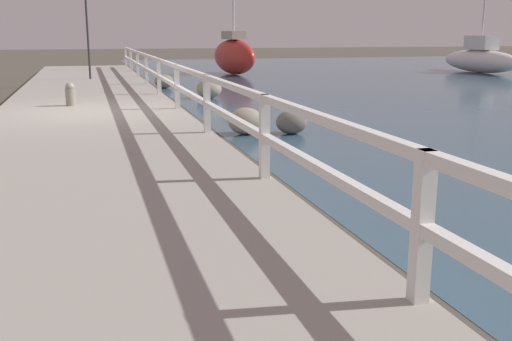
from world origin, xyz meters
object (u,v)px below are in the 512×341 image
at_px(dock_lamp, 86,14).
at_px(sailboat_white, 480,58).
at_px(sailboat_red, 234,55).
at_px(mooring_bollard, 70,94).

height_order(dock_lamp, sailboat_white, sailboat_white).
xyz_separation_m(dock_lamp, sailboat_red, (6.34, 4.86, -1.62)).
height_order(dock_lamp, sailboat_red, sailboat_red).
bearing_deg(dock_lamp, sailboat_white, 9.30).
bearing_deg(dock_lamp, mooring_bollard, -93.55).
bearing_deg(sailboat_white, mooring_bollard, -147.96).
relative_size(mooring_bollard, sailboat_red, 0.09).
bearing_deg(sailboat_red, mooring_bollard, -127.40).
bearing_deg(sailboat_white, dock_lamp, -169.52).
height_order(mooring_bollard, dock_lamp, dock_lamp).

